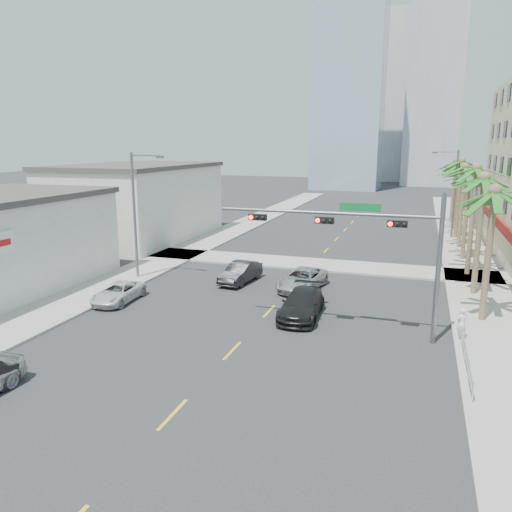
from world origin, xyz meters
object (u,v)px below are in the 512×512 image
(car_lane_center, at_px, (302,279))
(pedestrian, at_px, (462,324))
(car_lane_left, at_px, (240,272))
(traffic_signal_mast, at_px, (371,238))
(car_parked_far, at_px, (118,293))
(car_lane_right, at_px, (302,304))

(car_lane_center, relative_size, pedestrian, 3.12)
(car_lane_left, height_order, pedestrian, pedestrian)
(traffic_signal_mast, height_order, car_parked_far, traffic_signal_mast)
(traffic_signal_mast, xyz_separation_m, pedestrian, (4.52, 0.63, -4.11))
(car_lane_left, height_order, car_lane_right, car_lane_right)
(car_lane_center, bearing_deg, car_lane_left, -176.68)
(car_parked_far, height_order, car_lane_center, car_lane_center)
(car_lane_left, bearing_deg, traffic_signal_mast, -31.11)
(traffic_signal_mast, relative_size, car_lane_center, 2.23)
(traffic_signal_mast, xyz_separation_m, car_lane_left, (-9.54, 7.44, -4.35))
(car_lane_right, bearing_deg, pedestrian, -10.29)
(car_lane_left, xyz_separation_m, car_lane_center, (4.54, -0.33, -0.02))
(traffic_signal_mast, distance_m, car_lane_left, 12.85)
(car_lane_right, bearing_deg, car_lane_center, 100.22)
(pedestrian, bearing_deg, car_lane_center, -72.68)
(car_lane_center, height_order, car_lane_right, car_lane_right)
(car_parked_far, relative_size, car_lane_left, 0.97)
(car_lane_left, relative_size, pedestrian, 2.72)
(traffic_signal_mast, height_order, car_lane_center, traffic_signal_mast)
(car_parked_far, xyz_separation_m, car_lane_center, (10.19, 6.25, 0.11))
(car_lane_left, bearing_deg, car_lane_center, 2.73)
(traffic_signal_mast, bearing_deg, pedestrian, 7.94)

